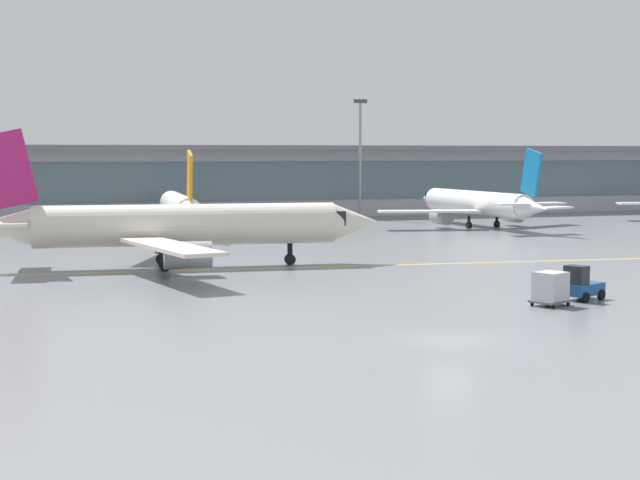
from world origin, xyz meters
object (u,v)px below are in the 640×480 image
object	(u,v)px
apron_light_mast_2	(360,154)
cargo_dolly_lead	(550,287)
gate_airplane_3	(477,204)
gate_airplane_2	(180,207)
baggage_tug	(581,285)
taxiing_regional_jet	(182,226)

from	to	relation	value
apron_light_mast_2	cargo_dolly_lead	bearing A→B (deg)	-102.19
gate_airplane_3	cargo_dolly_lead	size ratio (longest dim) A/B	10.75
gate_airplane_2	baggage_tug	xyz separation A→B (m)	(13.48, -57.36, -1.79)
cargo_dolly_lead	apron_light_mast_2	distance (m)	74.05
gate_airplane_2	baggage_tug	distance (m)	58.95
cargo_dolly_lead	gate_airplane_3	bearing A→B (deg)	42.32
gate_airplane_3	gate_airplane_2	bearing A→B (deg)	79.14
gate_airplane_2	apron_light_mast_2	distance (m)	29.96
gate_airplane_2	gate_airplane_3	distance (m)	34.36
gate_airplane_3	taxiing_regional_jet	xyz separation A→B (m)	(-39.96, -29.09, 0.39)
gate_airplane_2	cargo_dolly_lead	world-z (taller)	gate_airplane_2
baggage_tug	cargo_dolly_lead	distance (m)	3.14
gate_airplane_2	gate_airplane_3	bearing A→B (deg)	-92.79
gate_airplane_2	apron_light_mast_2	bearing A→B (deg)	-58.32
apron_light_mast_2	taxiing_regional_jet	bearing A→B (deg)	-124.36
gate_airplane_3	baggage_tug	world-z (taller)	gate_airplane_3
baggage_tug	cargo_dolly_lead	bearing A→B (deg)	180.00
taxiing_regional_jet	cargo_dolly_lead	size ratio (longest dim) A/B	12.27
cargo_dolly_lead	baggage_tug	bearing A→B (deg)	-0.00
gate_airplane_3	apron_light_mast_2	size ratio (longest dim) A/B	1.78
baggage_tug	gate_airplane_2	bearing A→B (deg)	78.94
gate_airplane_2	cargo_dolly_lead	xyz separation A→B (m)	(10.62, -58.65, -1.63)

